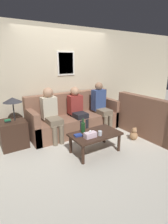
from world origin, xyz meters
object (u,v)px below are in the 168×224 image
object	(u,v)px
couch_side	(150,121)
person_middle	(77,108)
drinking_glass	(100,133)
coffee_table	(95,136)
teddy_bear	(134,134)
person_right	(101,104)
couch_main	(74,118)
wine_bottle	(83,127)
person_left	(51,112)

from	to	relation	value
couch_side	person_middle	bearing A→B (deg)	54.27
drinking_glass	coffee_table	bearing A→B (deg)	95.82
person_middle	teddy_bear	bearing A→B (deg)	-50.65
person_middle	couch_side	bearing A→B (deg)	-35.73
person_right	drinking_glass	bearing A→B (deg)	-128.26
person_middle	teddy_bear	xyz separation A→B (m)	(0.88, -1.08, -0.51)
coffee_table	couch_side	bearing A→B (deg)	0.08
drinking_glass	teddy_bear	xyz separation A→B (m)	(1.08, 0.10, -0.33)
couch_main	coffee_table	distance (m)	1.20
person_middle	person_right	world-z (taller)	person_right
couch_main	coffee_table	world-z (taller)	couch_main
wine_bottle	person_left	distance (m)	0.93
coffee_table	person_left	xyz separation A→B (m)	(-0.49, 1.03, 0.31)
couch_side	drinking_glass	world-z (taller)	couch_side
drinking_glass	teddy_bear	distance (m)	1.13
coffee_table	person_left	distance (m)	1.18
teddy_bear	couch_side	bearing A→B (deg)	3.25
couch_side	coffee_table	bearing A→B (deg)	90.08
couch_side	drinking_glass	size ratio (longest dim) A/B	16.75
couch_main	teddy_bear	world-z (taller)	couch_main
couch_main	wine_bottle	size ratio (longest dim) A/B	8.26
person_left	couch_side	bearing A→B (deg)	-25.68
teddy_bear	person_left	bearing A→B (deg)	145.98
drinking_glass	person_middle	xyz separation A→B (m)	(0.19, 1.18, 0.19)
couch_side	teddy_bear	distance (m)	0.61
drinking_glass	wine_bottle	bearing A→B (deg)	121.55
coffee_table	person_right	size ratio (longest dim) A/B	0.80
couch_side	drinking_glass	xyz separation A→B (m)	(-1.65, -0.13, 0.11)
couch_side	teddy_bear	size ratio (longest dim) A/B	5.19
person_right	teddy_bear	xyz separation A→B (m)	(0.20, -1.01, -0.53)
couch_side	person_middle	xyz separation A→B (m)	(-1.45, 1.04, 0.30)
couch_side	person_middle	size ratio (longest dim) A/B	1.33
drinking_glass	person_middle	bearing A→B (deg)	80.67
coffee_table	couch_main	bearing A→B (deg)	80.75
couch_side	teddy_bear	bearing A→B (deg)	93.25
coffee_table	wine_bottle	xyz separation A→B (m)	(-0.17, 0.17, 0.17)
couch_main	person_right	distance (m)	0.80
couch_side	drinking_glass	distance (m)	1.66
coffee_table	person_middle	bearing A→B (deg)	78.80
drinking_glass	person_left	xyz separation A→B (m)	(-0.50, 1.17, 0.20)
wine_bottle	teddy_bear	distance (m)	1.34
couch_main	drinking_glass	size ratio (longest dim) A/B	25.56
coffee_table	person_middle	distance (m)	1.11
person_left	person_middle	size ratio (longest dim) A/B	1.04
drinking_glass	person_right	distance (m)	1.43
couch_side	wine_bottle	bearing A→B (deg)	84.72
person_left	person_right	distance (m)	1.38
teddy_bear	coffee_table	bearing A→B (deg)	178.42
couch_main	wine_bottle	world-z (taller)	couch_main
couch_side	person_middle	world-z (taller)	person_middle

